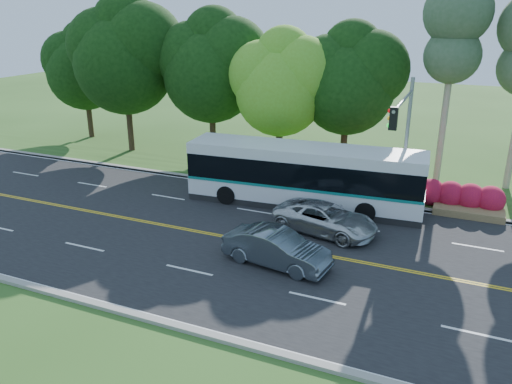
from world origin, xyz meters
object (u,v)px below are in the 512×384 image
at_px(traffic_signal, 403,130).
at_px(suv, 325,218).
at_px(transit_bus, 304,176).
at_px(sedan, 277,248).

distance_m(traffic_signal, suv, 5.73).
distance_m(transit_bus, suv, 3.80).
xyz_separation_m(sedan, suv, (0.98, 4.02, -0.06)).
bearing_deg(suv, sedan, 178.05).
height_order(traffic_signal, sedan, traffic_signal).
relative_size(traffic_signal, suv, 1.38).
relative_size(transit_bus, suv, 2.54).
bearing_deg(sedan, traffic_signal, -20.42).
relative_size(transit_bus, sedan, 2.78).
bearing_deg(transit_bus, suv, -59.03).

